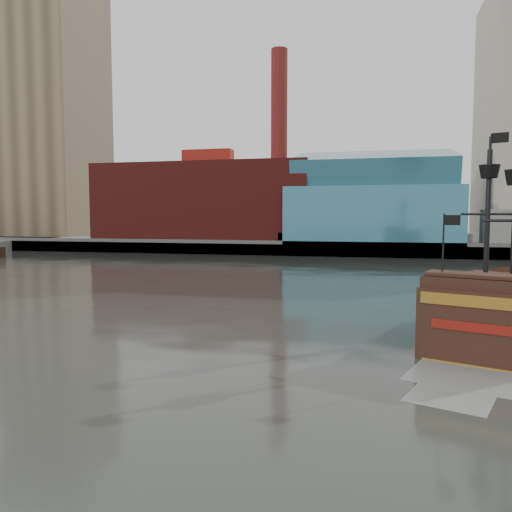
# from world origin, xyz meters

# --- Properties ---
(ground) EXTENTS (400.00, 400.00, 0.00)m
(ground) POSITION_xyz_m (0.00, 0.00, 0.00)
(ground) COLOR #262924
(ground) RESTS_ON ground
(promenade_far) EXTENTS (220.00, 60.00, 2.00)m
(promenade_far) POSITION_xyz_m (0.00, 92.00, 1.00)
(promenade_far) COLOR slate
(promenade_far) RESTS_ON ground
(seawall) EXTENTS (220.00, 1.00, 2.60)m
(seawall) POSITION_xyz_m (0.00, 62.50, 1.30)
(seawall) COLOR #4C4C49
(seawall) RESTS_ON ground
(skyline) EXTENTS (149.00, 45.00, 62.00)m
(skyline) POSITION_xyz_m (5.21, 84.56, 24.55)
(skyline) COLOR #746246
(skyline) RESTS_ON promenade_far
(pirate_ship) EXTENTS (10.42, 17.61, 12.65)m
(pirate_ship) POSITION_xyz_m (17.57, 7.13, 1.15)
(pirate_ship) COLOR black
(pirate_ship) RESTS_ON ground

